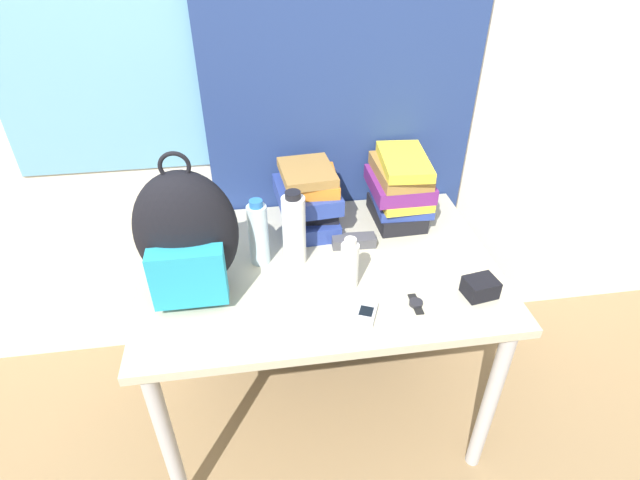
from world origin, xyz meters
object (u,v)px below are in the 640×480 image
at_px(backpack, 187,236).
at_px(sunglasses_case, 354,241).
at_px(wristwatch, 416,303).
at_px(sports_bottle, 294,229).
at_px(book_stack_center, 400,188).
at_px(water_bottle, 258,233).
at_px(book_stack_left, 310,198).
at_px(sunscreen_bottle, 350,264).
at_px(cell_phone, 366,313).
at_px(camera_pouch, 480,287).

relative_size(backpack, sunglasses_case, 2.99).
distance_m(backpack, wristwatch, 0.70).
height_order(sports_bottle, sunglasses_case, sports_bottle).
xyz_separation_m(book_stack_center, water_bottle, (-0.52, -0.19, -0.02)).
height_order(book_stack_left, water_bottle, book_stack_left).
relative_size(sports_bottle, sunscreen_bottle, 1.49).
height_order(sports_bottle, cell_phone, sports_bottle).
bearing_deg(camera_pouch, wristwatch, -175.72).
bearing_deg(book_stack_left, sunglasses_case, -47.46).
height_order(backpack, sunscreen_bottle, backpack).
distance_m(book_stack_left, sunglasses_case, 0.22).
relative_size(cell_phone, wristwatch, 1.18).
xyz_separation_m(water_bottle, sunglasses_case, (0.32, 0.04, -0.09)).
relative_size(sports_bottle, wristwatch, 2.93).
height_order(water_bottle, sunscreen_bottle, water_bottle).
bearing_deg(cell_phone, sunscreen_bottle, 99.48).
relative_size(book_stack_center, sports_bottle, 1.10).
height_order(book_stack_left, sunscreen_bottle, book_stack_left).
bearing_deg(sunscreen_bottle, book_stack_center, 54.27).
distance_m(book_stack_left, wristwatch, 0.55).
relative_size(backpack, book_stack_center, 1.58).
distance_m(book_stack_center, camera_pouch, 0.49).
bearing_deg(sunglasses_case, sunscreen_bottle, -105.71).
bearing_deg(book_stack_left, backpack, -143.85).
distance_m(backpack, water_bottle, 0.24).
xyz_separation_m(book_stack_left, cell_phone, (0.10, -0.49, -0.11)).
bearing_deg(sports_bottle, water_bottle, 173.31).
bearing_deg(sports_bottle, sunscreen_bottle, -44.66).
xyz_separation_m(sunscreen_bottle, camera_pouch, (0.39, -0.10, -0.05)).
bearing_deg(sports_bottle, camera_pouch, -25.30).
height_order(water_bottle, sports_bottle, sports_bottle).
distance_m(backpack, cell_phone, 0.57).
distance_m(sunglasses_case, wristwatch, 0.35).
relative_size(backpack, camera_pouch, 4.28).
height_order(water_bottle, sunglasses_case, water_bottle).
distance_m(book_stack_center, sunscreen_bottle, 0.44).
height_order(backpack, book_stack_left, backpack).
relative_size(backpack, cell_phone, 4.31).
bearing_deg(backpack, sports_bottle, 15.63).
distance_m(cell_phone, wristwatch, 0.16).
relative_size(book_stack_center, cell_phone, 2.72).
xyz_separation_m(sunglasses_case, camera_pouch, (0.33, -0.31, 0.01)).
distance_m(sports_bottle, sunscreen_bottle, 0.22).
relative_size(backpack, sports_bottle, 1.74).
height_order(backpack, book_stack_center, backpack).
height_order(sports_bottle, wristwatch, sports_bottle).
relative_size(sunglasses_case, camera_pouch, 1.43).
bearing_deg(book_stack_left, camera_pouch, -44.63).
xyz_separation_m(book_stack_center, camera_pouch, (0.13, -0.46, -0.10)).
bearing_deg(wristwatch, book_stack_left, 118.62).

